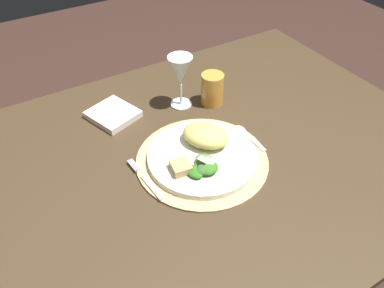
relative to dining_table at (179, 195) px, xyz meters
name	(u,v)px	position (x,y,z in m)	size (l,w,h in m)	color
dining_table	(179,195)	(0.00, 0.00, 0.00)	(1.44, 0.96, 0.76)	#3E2E1C
placemat	(202,160)	(0.06, -0.02, 0.12)	(0.34, 0.34, 0.01)	tan
dinner_plate	(202,157)	(0.06, -0.02, 0.13)	(0.28, 0.28, 0.02)	silver
pasta_serving	(206,135)	(0.09, 0.01, 0.16)	(0.12, 0.09, 0.05)	#D5C063
salad_greens	(204,167)	(0.04, -0.07, 0.15)	(0.09, 0.09, 0.03)	#356E1F
bread_piece	(181,167)	(-0.01, -0.04, 0.15)	(0.05, 0.04, 0.02)	tan
fork	(147,181)	(-0.10, -0.02, 0.13)	(0.02, 0.16, 0.00)	silver
spoon	(246,134)	(0.21, 0.00, 0.13)	(0.02, 0.12, 0.01)	silver
napkin	(113,114)	(-0.07, 0.27, 0.13)	(0.12, 0.13, 0.02)	white
wine_glass	(180,73)	(0.13, 0.22, 0.23)	(0.07, 0.07, 0.16)	silver
amber_tumbler	(212,89)	(0.22, 0.18, 0.17)	(0.07, 0.07, 0.10)	gold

